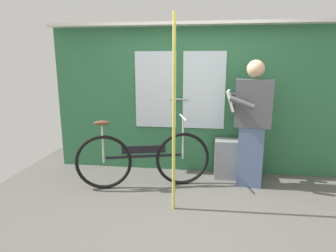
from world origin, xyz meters
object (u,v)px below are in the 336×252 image
bicycle_near_door (143,159)px  handrail_pole (174,117)px  trash_bin_by_wall (228,158)px  passenger_reading_newspaper (251,122)px

bicycle_near_door → handrail_pole: (0.46, -0.54, 0.67)m
trash_bin_by_wall → handrail_pole: (-0.67, -1.02, 0.78)m
bicycle_near_door → handrail_pole: bearing=-64.9°
bicycle_near_door → passenger_reading_newspaper: 1.48m
passenger_reading_newspaper → trash_bin_by_wall: passenger_reading_newspaper is taller
passenger_reading_newspaper → trash_bin_by_wall: 0.69m
bicycle_near_door → trash_bin_by_wall: size_ratio=3.09×
handrail_pole → passenger_reading_newspaper: bearing=39.9°
trash_bin_by_wall → handrail_pole: handrail_pole is taller
bicycle_near_door → handrail_pole: size_ratio=0.81×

